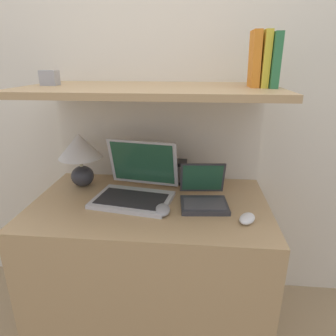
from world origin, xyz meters
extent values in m
cube|color=silver|center=(0.00, 0.74, 1.20)|extent=(6.00, 0.05, 2.40)
cube|color=tan|center=(0.00, 0.34, 0.38)|extent=(1.13, 0.67, 0.76)
cube|color=silver|center=(0.00, 0.69, 0.63)|extent=(1.13, 0.04, 1.26)
cube|color=tan|center=(0.00, 0.41, 1.28)|extent=(1.13, 0.61, 0.03)
ellipsoid|color=#2D2D33|center=(-0.39, 0.50, 0.81)|extent=(0.12, 0.12, 0.11)
cylinder|color=tan|center=(-0.39, 0.50, 0.89)|extent=(0.02, 0.02, 0.05)
cone|color=silver|center=(-0.39, 0.50, 0.98)|extent=(0.23, 0.23, 0.13)
cube|color=silver|center=(-0.08, 0.33, 0.77)|extent=(0.40, 0.31, 0.02)
cube|color=#232326|center=(-0.08, 0.32, 0.78)|extent=(0.34, 0.23, 0.00)
cube|color=silver|center=(-0.06, 0.49, 0.90)|extent=(0.37, 0.13, 0.25)
cube|color=#235138|center=(-0.06, 0.49, 0.90)|extent=(0.33, 0.11, 0.22)
cube|color=#333338|center=(0.26, 0.31, 0.77)|extent=(0.23, 0.19, 0.02)
cube|color=#47474C|center=(0.26, 0.30, 0.78)|extent=(0.20, 0.14, 0.00)
cube|color=#333338|center=(0.25, 0.42, 0.86)|extent=(0.22, 0.08, 0.16)
cube|color=#235138|center=(0.25, 0.42, 0.86)|extent=(0.20, 0.06, 0.14)
ellipsoid|color=#99999E|center=(0.07, 0.23, 0.77)|extent=(0.07, 0.11, 0.03)
ellipsoid|color=white|center=(0.44, 0.19, 0.77)|extent=(0.10, 0.11, 0.03)
cube|color=black|center=(0.10, 0.59, 0.82)|extent=(0.13, 0.09, 0.13)
cube|color=#59595B|center=(0.10, 0.55, 0.82)|extent=(0.11, 0.00, 0.09)
cube|color=#2D7042|center=(0.52, 0.41, 1.40)|extent=(0.03, 0.18, 0.21)
cube|color=gold|center=(0.48, 0.41, 1.40)|extent=(0.03, 0.13, 0.22)
cube|color=orange|center=(0.44, 0.41, 1.40)|extent=(0.04, 0.12, 0.23)
cube|color=#99999E|center=(-0.46, 0.41, 1.32)|extent=(0.07, 0.06, 0.07)
camera|label=1|loc=(0.21, -0.95, 1.40)|focal=32.00mm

